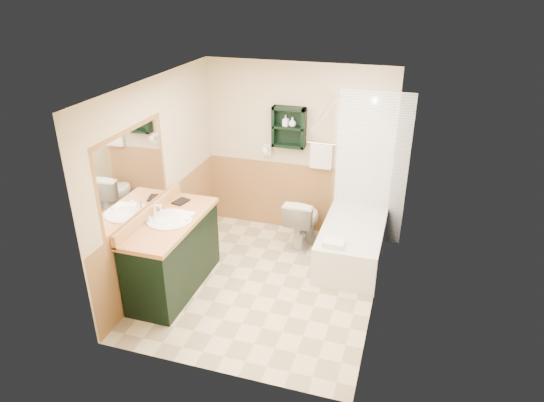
# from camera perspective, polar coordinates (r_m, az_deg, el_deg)

# --- Properties ---
(floor) EXTENTS (3.00, 3.00, 0.00)m
(floor) POSITION_cam_1_polar(r_m,az_deg,el_deg) (5.98, -0.91, -9.66)
(floor) COLOR beige
(floor) RESTS_ON ground
(back_wall) EXTENTS (2.60, 0.04, 2.40)m
(back_wall) POSITION_cam_1_polar(r_m,az_deg,el_deg) (6.74, 3.03, 6.00)
(back_wall) COLOR beige
(back_wall) RESTS_ON ground
(left_wall) EXTENTS (0.04, 3.00, 2.40)m
(left_wall) POSITION_cam_1_polar(r_m,az_deg,el_deg) (5.89, -13.30, 2.40)
(left_wall) COLOR beige
(left_wall) RESTS_ON ground
(right_wall) EXTENTS (0.04, 3.00, 2.40)m
(right_wall) POSITION_cam_1_polar(r_m,az_deg,el_deg) (5.16, 13.08, -0.98)
(right_wall) COLOR beige
(right_wall) RESTS_ON ground
(ceiling) EXTENTS (2.60, 3.00, 0.04)m
(ceiling) POSITION_cam_1_polar(r_m,az_deg,el_deg) (5.00, -1.10, 13.67)
(ceiling) COLOR white
(ceiling) RESTS_ON back_wall
(wainscot_left) EXTENTS (2.98, 2.98, 1.00)m
(wainscot_left) POSITION_cam_1_polar(r_m,az_deg,el_deg) (6.18, -12.38, -3.61)
(wainscot_left) COLOR #B17648
(wainscot_left) RESTS_ON left_wall
(wainscot_back) EXTENTS (2.58, 2.58, 1.00)m
(wainscot_back) POSITION_cam_1_polar(r_m,az_deg,el_deg) (6.97, 2.83, 0.48)
(wainscot_back) COLOR #B17648
(wainscot_back) RESTS_ON back_wall
(mirror_frame) EXTENTS (1.30, 1.30, 1.00)m
(mirror_frame) POSITION_cam_1_polar(r_m,az_deg,el_deg) (5.33, -16.03, 3.07)
(mirror_frame) COLOR #8F5E2E
(mirror_frame) RESTS_ON left_wall
(mirror_glass) EXTENTS (1.20, 1.20, 0.90)m
(mirror_glass) POSITION_cam_1_polar(r_m,az_deg,el_deg) (5.33, -15.99, 3.06)
(mirror_glass) COLOR white
(mirror_glass) RESTS_ON left_wall
(tile_right) EXTENTS (1.50, 1.50, 2.10)m
(tile_right) POSITION_cam_1_polar(r_m,az_deg,el_deg) (5.91, 13.22, 0.88)
(tile_right) COLOR white
(tile_right) RESTS_ON right_wall
(tile_back) EXTENTS (0.95, 0.95, 2.10)m
(tile_back) POSITION_cam_1_polar(r_m,az_deg,el_deg) (6.59, 11.58, 3.66)
(tile_back) COLOR white
(tile_back) RESTS_ON back_wall
(tile_accent) EXTENTS (1.50, 1.50, 0.10)m
(tile_accent) POSITION_cam_1_polar(r_m,az_deg,el_deg) (5.62, 13.98, 8.79)
(tile_accent) COLOR #154B28
(tile_accent) RESTS_ON right_wall
(wall_shelf) EXTENTS (0.45, 0.15, 0.55)m
(wall_shelf) POSITION_cam_1_polar(r_m,az_deg,el_deg) (6.55, 1.99, 8.66)
(wall_shelf) COLOR black
(wall_shelf) RESTS_ON back_wall
(hair_dryer) EXTENTS (0.10, 0.24, 0.18)m
(hair_dryer) POSITION_cam_1_polar(r_m,az_deg,el_deg) (6.76, -0.47, 6.10)
(hair_dryer) COLOR silver
(hair_dryer) RESTS_ON back_wall
(towel_bar) EXTENTS (0.40, 0.06, 0.40)m
(towel_bar) POSITION_cam_1_polar(r_m,az_deg,el_deg) (6.55, 5.89, 6.72)
(towel_bar) COLOR silver
(towel_bar) RESTS_ON back_wall
(curtain_rod) EXTENTS (0.03, 1.60, 0.03)m
(curtain_rod) POSITION_cam_1_polar(r_m,az_deg,el_deg) (5.67, 6.53, 10.59)
(curtain_rod) COLOR silver
(curtain_rod) RESTS_ON back_wall
(shower_curtain) EXTENTS (1.05, 1.05, 1.70)m
(shower_curtain) POSITION_cam_1_polar(r_m,az_deg,el_deg) (6.11, 6.46, 3.26)
(shower_curtain) COLOR #C3BA94
(shower_curtain) RESTS_ON curtain_rod
(vanity) EXTENTS (0.59, 1.42, 0.90)m
(vanity) POSITION_cam_1_polar(r_m,az_deg,el_deg) (5.80, -11.54, -6.16)
(vanity) COLOR black
(vanity) RESTS_ON ground
(bathtub) EXTENTS (0.77, 1.50, 0.51)m
(bathtub) POSITION_cam_1_polar(r_m,az_deg,el_deg) (6.39, 9.43, -4.82)
(bathtub) COLOR silver
(bathtub) RESTS_ON ground
(toilet) EXTENTS (0.44, 0.74, 0.71)m
(toilet) POSITION_cam_1_polar(r_m,az_deg,el_deg) (6.64, 3.68, -2.31)
(toilet) COLOR silver
(toilet) RESTS_ON ground
(counter_towel) EXTENTS (0.25, 0.20, 0.04)m
(counter_towel) POSITION_cam_1_polar(r_m,az_deg,el_deg) (5.61, -10.56, -1.71)
(counter_towel) COLOR silver
(counter_towel) RESTS_ON vanity
(vanity_book) EXTENTS (0.15, 0.06, 0.20)m
(vanity_book) POSITION_cam_1_polar(r_m,az_deg,el_deg) (5.98, -11.28, 0.89)
(vanity_book) COLOR black
(vanity_book) RESTS_ON vanity
(tub_towel) EXTENTS (0.25, 0.21, 0.07)m
(tub_towel) POSITION_cam_1_polar(r_m,az_deg,el_deg) (5.77, 7.30, -4.91)
(tub_towel) COLOR silver
(tub_towel) RESTS_ON bathtub
(soap_bottle_a) EXTENTS (0.09, 0.16, 0.07)m
(soap_bottle_a) POSITION_cam_1_polar(r_m,az_deg,el_deg) (6.54, 1.61, 9.10)
(soap_bottle_a) COLOR silver
(soap_bottle_a) RESTS_ON wall_shelf
(soap_bottle_b) EXTENTS (0.12, 0.14, 0.10)m
(soap_bottle_b) POSITION_cam_1_polar(r_m,az_deg,el_deg) (6.51, 2.41, 9.15)
(soap_bottle_b) COLOR silver
(soap_bottle_b) RESTS_ON wall_shelf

